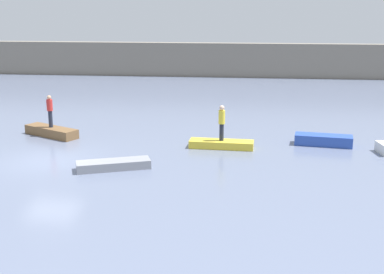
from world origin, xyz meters
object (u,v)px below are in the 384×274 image
Objects in this scene: person_yellow_shirt at (222,121)px; person_red_shirt at (50,110)px; rowboat_yellow at (221,144)px; rowboat_blue at (323,140)px; rowboat_brown at (51,132)px; rowboat_grey at (113,165)px.

person_red_shirt reaches higher than person_yellow_shirt.
person_yellow_shirt is (0.00, 0.00, 1.20)m from rowboat_yellow.
rowboat_blue is 5.41m from person_yellow_shirt.
rowboat_yellow is 9.61m from person_red_shirt.
person_red_shirt is (-9.42, 1.38, 0.09)m from person_yellow_shirt.
rowboat_brown is 1.05× the size of rowboat_grey.
rowboat_blue is (5.18, 1.09, 0.08)m from rowboat_yellow.
rowboat_yellow is 1.79× the size of person_yellow_shirt.
rowboat_grey is at bearing -19.36° from rowboat_brown.
person_yellow_shirt is at bearing 20.46° from rowboat_grey.
rowboat_yellow is (4.53, 3.97, -0.00)m from rowboat_grey.
person_red_shirt reaches higher than rowboat_blue.
person_yellow_shirt is at bearing 19.85° from rowboat_brown.
rowboat_blue is at bearing -1.13° from person_red_shirt.
rowboat_brown is at bearing 111.70° from rowboat_grey.
rowboat_brown is 1.04× the size of rowboat_yellow.
rowboat_grey is (4.89, -5.34, -0.06)m from rowboat_brown.
person_red_shirt is at bearing -173.21° from rowboat_blue.
rowboat_grey is 1.81× the size of person_red_shirt.
rowboat_grey is 1.78× the size of person_yellow_shirt.
rowboat_brown is 14.60m from rowboat_blue.
rowboat_brown is 1.90× the size of person_red_shirt.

